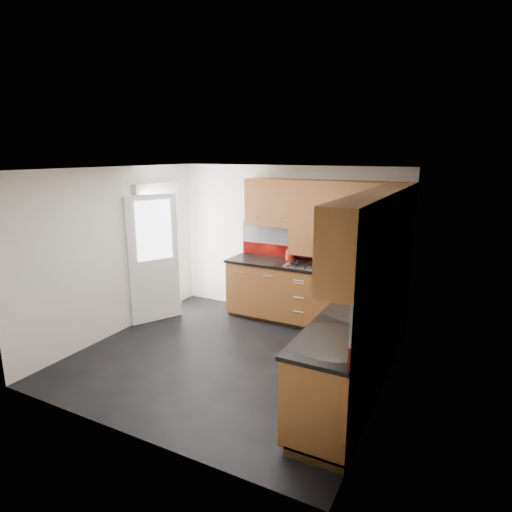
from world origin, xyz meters
The scene contains 14 objects.
room centered at (0.00, 0.00, 1.50)m, with size 4.00×3.80×2.64m.
base_cabinets centered at (1.07, 0.72, 0.44)m, with size 2.70×3.20×0.95m.
countertop centered at (1.05, 0.70, 0.92)m, with size 2.72×3.22×0.04m.
backsplash centered at (1.28, 0.93, 1.21)m, with size 2.70×3.20×0.54m.
upper_cabinets centered at (1.23, 0.78, 1.84)m, with size 2.50×3.20×0.72m.
extractor_hood centered at (0.45, 1.64, 1.28)m, with size 0.60×0.33×0.40m, color brown.
glass_cabinet centered at (1.71, 1.07, 1.87)m, with size 0.32×0.80×0.66m.
back_door centered at (-1.78, 0.75, 1.03)m, with size 0.42×1.19×2.04m.
gas_hob centered at (0.45, 1.47, 0.95)m, with size 0.57×0.51×0.04m.
utensil_pot centered at (0.09, 1.69, 1.04)m, with size 0.13×0.13×0.47m.
toaster centered at (0.68, 1.60, 1.02)m, with size 0.24×0.16×0.17m.
food_processor centered at (1.61, 0.35, 1.08)m, with size 0.19×0.19×0.31m.
paper_towel centered at (1.74, 0.99, 1.06)m, with size 0.11×0.11×0.23m, color white.
orange_cloth centered at (1.61, 1.08, 0.95)m, with size 0.14×0.12×0.01m, color #EF4F1A.
Camera 1 is at (2.63, -4.37, 2.58)m, focal length 30.00 mm.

